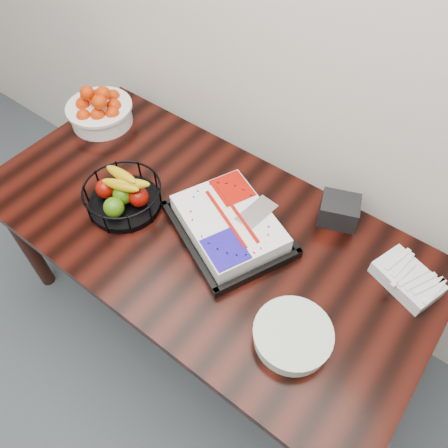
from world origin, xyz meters
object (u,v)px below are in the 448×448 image
Objects in this scene: tangerine_bowl at (99,108)px; plate_stack at (292,336)px; table at (202,239)px; fruit_basket at (123,195)px; cake_tray at (229,225)px; napkin_box at (339,210)px.

tangerine_bowl is 1.19× the size of plate_stack.
table is 0.36m from fruit_basket.
tangerine_bowl reaches higher than plate_stack.
cake_tray is at bearing 19.72° from fruit_basket.
plate_stack is 0.55m from napkin_box.
table is 0.81m from tangerine_bowl.
napkin_box reaches higher than plate_stack.
tangerine_bowl reaches higher than table.
fruit_basket is at bearing -33.50° from tangerine_bowl.
napkin_box is (-0.12, 0.53, 0.02)m from plate_stack.
cake_tray is (0.10, 0.04, 0.13)m from table.
table is 0.56m from plate_stack.
napkin_box is at bearing 103.20° from plate_stack.
plate_stack is (0.42, -0.22, -0.01)m from cake_tray.
cake_tray is at bearing 151.88° from plate_stack.
cake_tray is 0.43m from fruit_basket.
table is at bearing -138.60° from napkin_box.
tangerine_bowl is 1.34m from plate_stack.
cake_tray is at bearing -134.01° from napkin_box.
cake_tray is 1.85× the size of fruit_basket.
tangerine_bowl is (-0.76, 0.20, 0.17)m from table.
napkin_box is (0.40, 0.35, 0.14)m from table.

